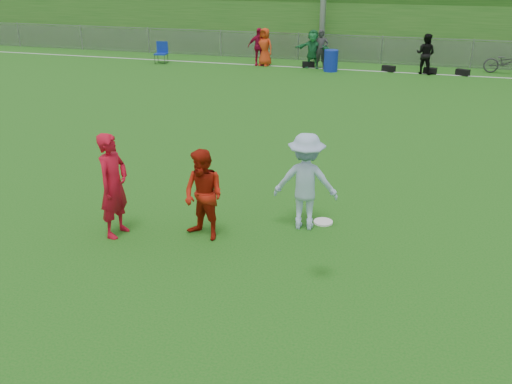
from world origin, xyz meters
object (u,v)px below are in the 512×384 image
at_px(player_red_center, 204,195).
at_px(recycling_bin, 331,61).
at_px(player_blue, 306,182).
at_px(frisbee, 323,222).
at_px(player_red_left, 113,185).
at_px(bicycle, 507,62).

distance_m(player_red_center, recycling_bin, 16.64).
relative_size(player_blue, frisbee, 6.28).
relative_size(player_red_left, recycling_bin, 2.07).
distance_m(frisbee, recycling_bin, 17.74).
height_order(recycling_bin, bicycle, bicycle).
bearing_deg(recycling_bin, frisbee, -81.04).
bearing_deg(bicycle, frisbee, 175.21).
xyz_separation_m(player_red_left, bicycle, (8.44, 18.50, -0.47)).
xyz_separation_m(player_red_center, bicycle, (6.86, 18.17, -0.33)).
bearing_deg(bicycle, player_blue, 171.88).
distance_m(player_red_left, player_blue, 3.44).
relative_size(player_blue, recycling_bin, 1.97).
bearing_deg(recycling_bin, player_blue, -82.30).
height_order(player_blue, frisbee, player_blue).
height_order(player_red_center, player_blue, player_blue).
xyz_separation_m(player_blue, bicycle, (5.23, 17.25, -0.42)).
bearing_deg(player_red_left, frisbee, -92.76).
relative_size(player_red_center, player_blue, 0.90).
xyz_separation_m(recycling_bin, bicycle, (7.35, 1.55, 0.03)).
bearing_deg(player_red_left, recycling_bin, 1.93).
xyz_separation_m(player_red_left, recycling_bin, (1.08, 16.95, -0.49)).
distance_m(player_blue, recycling_bin, 15.85).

